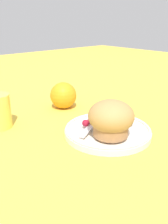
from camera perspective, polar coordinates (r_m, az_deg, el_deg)
ground_plane at (r=0.64m, az=5.89°, el=-4.35°), size 3.00×3.00×0.00m
plate at (r=0.61m, az=5.41°, el=-4.34°), size 0.21×0.21×0.02m
muffin at (r=0.56m, az=6.19°, el=-1.53°), size 0.10×0.10×0.08m
cream_ramekin at (r=0.64m, az=9.05°, el=-1.31°), size 0.05×0.05×0.02m
berry_pair at (r=0.61m, az=0.93°, el=-2.36°), size 0.03×0.02×0.02m
butter_knife at (r=0.63m, az=2.59°, el=-2.34°), size 0.17×0.09×0.00m
orange_fruit at (r=0.79m, az=-4.75°, el=3.81°), size 0.08×0.08×0.08m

